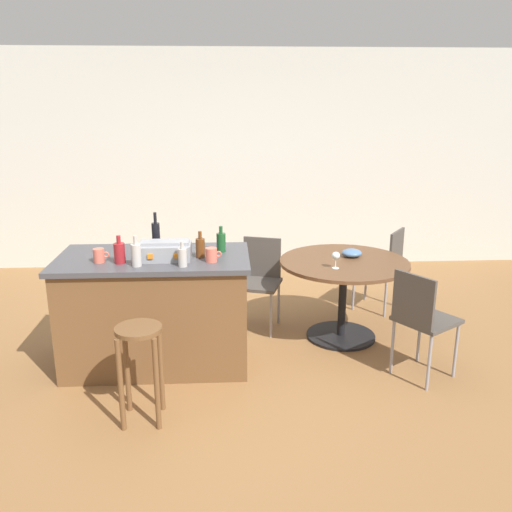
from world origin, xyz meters
TOP-DOWN VIEW (x-y plane):
  - ground_plane at (0.00, 0.00)m, footprint 8.80×8.80m
  - back_wall at (0.00, 2.83)m, footprint 8.00×0.10m
  - kitchen_island at (-0.68, 0.06)m, footprint 1.50×0.80m
  - wooden_stool at (-0.68, -0.77)m, footprint 0.31×0.31m
  - dining_table at (0.93, 0.47)m, footprint 1.14×1.14m
  - folding_chair_near at (0.20, 0.77)m, footprint 0.50×0.50m
  - folding_chair_far at (1.37, -0.31)m, footprint 0.56×0.56m
  - folding_chair_left at (1.49, 1.11)m, footprint 0.56×0.56m
  - toolbox at (-0.57, -0.02)m, footprint 0.39×0.26m
  - bottle_0 at (-0.43, -0.22)m, footprint 0.07×0.07m
  - bottle_1 at (-0.15, 0.17)m, footprint 0.07×0.07m
  - bottle_2 at (-0.67, 0.24)m, footprint 0.07×0.07m
  - bottle_3 at (-0.31, 0.01)m, footprint 0.07×0.07m
  - bottle_4 at (-0.90, -0.11)m, footprint 0.08×0.08m
  - bottle_5 at (-0.77, -0.19)m, footprint 0.07×0.07m
  - cup_0 at (-0.22, -0.11)m, footprint 0.12×0.09m
  - cup_1 at (-1.06, -0.08)m, footprint 0.12×0.08m
  - wine_glass at (0.81, 0.25)m, footprint 0.07×0.07m
  - serving_bowl at (1.02, 0.59)m, footprint 0.18×0.18m

SIDE VIEW (x-z plane):
  - ground_plane at x=0.00m, z-range 0.00..0.00m
  - kitchen_island at x=-0.68m, z-range 0.00..0.92m
  - wooden_stool at x=-0.68m, z-range 0.14..0.82m
  - folding_chair_near at x=0.20m, z-range 0.07..0.92m
  - folding_chair_left at x=1.49m, z-range 0.08..0.93m
  - folding_chair_far at x=1.37m, z-range 0.08..0.95m
  - dining_table at x=0.93m, z-range 0.20..0.93m
  - serving_bowl at x=1.02m, z-range 0.73..0.80m
  - wine_glass at x=0.81m, z-range 0.76..0.91m
  - cup_1 at x=-1.06m, z-range 0.91..1.02m
  - cup_0 at x=-0.22m, z-range 0.91..1.02m
  - toolbox at x=-0.57m, z-range 0.91..1.05m
  - bottle_0 at x=-0.43m, z-range 0.89..1.08m
  - bottle_3 at x=-0.31m, z-range 0.89..1.10m
  - bottle_1 at x=-0.15m, z-range 0.89..1.10m
  - bottle_4 at x=-0.90m, z-range 0.89..1.10m
  - bottle_5 at x=-0.77m, z-range 0.89..1.12m
  - bottle_2 at x=-0.67m, z-range 0.88..1.19m
  - back_wall at x=0.00m, z-range 0.00..2.70m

